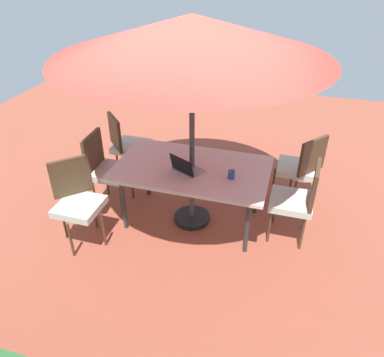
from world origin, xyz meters
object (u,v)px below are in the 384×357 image
chair_east (106,167)px  cup (231,175)px  dining_table (192,171)px  chair_southeast (127,143)px  chair_northeast (77,199)px  chair_west (298,198)px  chair_southwest (301,166)px  patio_umbrella (192,37)px  laptop (186,168)px

chair_east → cup: chair_east is taller
dining_table → chair_southeast: 1.36m
chair_east → dining_table: bearing=-93.7°
dining_table → cup: size_ratio=18.63×
chair_northeast → chair_west: 2.42m
dining_table → chair_southwest: (-1.20, -0.76, -0.15)m
chair_northeast → cup: (-1.59, -0.57, 0.25)m
chair_west → chair_southwest: (0.00, -0.72, 0.00)m
dining_table → chair_west: bearing=-178.5°
patio_umbrella → chair_southeast: (1.15, -0.70, -1.62)m
dining_table → chair_southeast: size_ratio=1.78×
chair_northeast → laptop: size_ratio=2.48×
chair_west → chair_southwest: size_ratio=1.00×
dining_table → chair_southwest: bearing=-147.8°
chair_northeast → chair_southeast: 1.37m
chair_northeast → cup: bearing=-24.6°
dining_table → chair_northeast: bearing=31.0°
chair_east → chair_west: (-2.33, 0.00, 0.00)m
patio_umbrella → laptop: size_ratio=6.89×
chair_southwest → patio_umbrella: bearing=-19.2°
chair_northeast → chair_southeast: same height
chair_southeast → dining_table: bearing=-165.0°
chair_east → chair_southwest: bearing=-74.7°
chair_southwest → laptop: chair_southwest is taller
chair_southeast → chair_west: size_ratio=1.00×
patio_umbrella → chair_east: patio_umbrella is taller
chair_east → chair_southeast: same height
chair_west → laptop: 1.27m
chair_southeast → cup: bearing=-160.0°
chair_west → chair_east: bearing=-86.8°
chair_southeast → chair_southwest: same height
chair_west → chair_southwest: same height
dining_table → chair_southeast: bearing=-31.1°
chair_southwest → chair_southeast: bearing=-49.9°
laptop → cup: 0.51m
chair_east → chair_southwest: size_ratio=1.00×
chair_west → cup: (0.73, 0.13, 0.25)m
patio_umbrella → chair_southwest: patio_umbrella is taller
chair_northeast → dining_table: bearing=-13.3°
chair_east → chair_southwest: (-2.33, -0.72, 0.00)m
chair_southwest → dining_table: bearing=-19.2°
dining_table → chair_southeast: chair_southeast is taller
patio_umbrella → chair_southeast: 2.11m
chair_east → laptop: chair_east is taller
dining_table → patio_umbrella: patio_umbrella is taller
chair_northeast → chair_southwest: 2.72m
patio_umbrella → chair_southwest: size_ratio=2.78×
chair_southwest → laptop: (1.24, 0.87, 0.25)m
cup → chair_southwest: bearing=-130.3°
chair_east → chair_west: 2.33m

